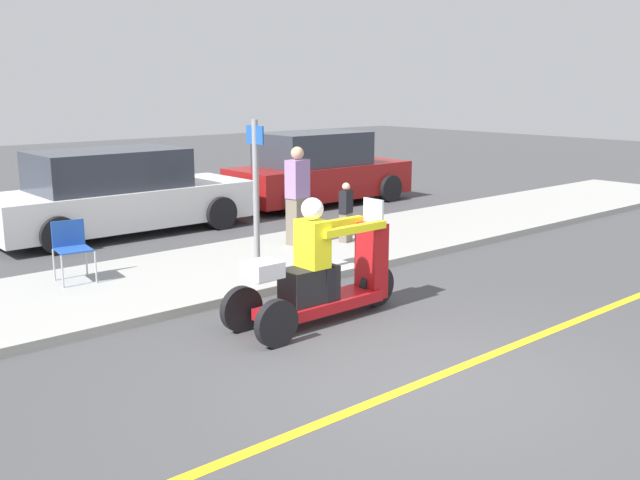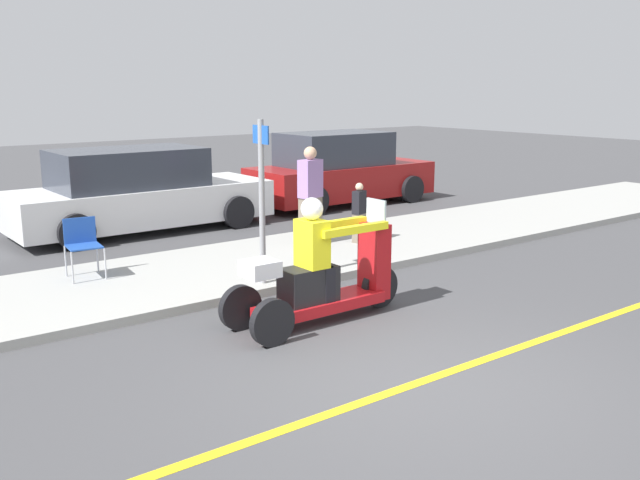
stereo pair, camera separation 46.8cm
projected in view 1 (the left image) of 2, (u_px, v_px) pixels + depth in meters
ground_plane at (431, 379)px, 6.81m from camera, size 60.00×60.00×0.00m
lane_stripe at (451, 371)px, 7.01m from camera, size 24.00×0.12×0.01m
sidewalk_strip at (185, 277)px, 10.21m from camera, size 28.00×2.80×0.12m
motorcycle_trike at (321, 278)px, 8.37m from camera, size 2.37×0.76×1.50m
spectator_near_curb at (346, 213)px, 12.10m from camera, size 0.28×0.21×1.02m
spectator_with_child at (298, 198)px, 11.85m from camera, size 0.43×0.31×1.64m
folding_chair_curbside at (71, 244)px, 9.71m from camera, size 0.51×0.51×0.82m
parked_car_lot_left at (118, 194)px, 13.30m from camera, size 4.87×2.00×1.59m
parked_car_lot_right at (318, 171)px, 16.60m from camera, size 4.43×1.94×1.68m
street_sign at (256, 196)px, 9.38m from camera, size 0.08×0.36×2.20m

